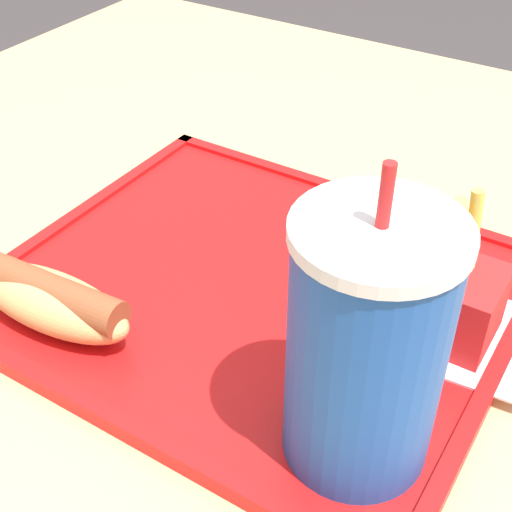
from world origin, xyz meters
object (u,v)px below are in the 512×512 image
Objects in this scene: soda_cup at (366,348)px; sauce_cup_mayo at (335,206)px; fries_carton at (446,296)px; hot_dog_far at (51,299)px; sauce_cup_ketchup at (404,228)px.

sauce_cup_mayo is (0.13, -0.22, -0.07)m from soda_cup.
soda_cup is 1.74× the size of fries_carton.
soda_cup is 1.45× the size of hot_dog_far.
soda_cup is 4.85× the size of sauce_cup_mayo.
hot_dog_far reaches higher than sauce_cup_mayo.
sauce_cup_mayo is at bearing -60.16° from soda_cup.
sauce_cup_ketchup is at bearing -125.96° from hot_dog_far.
hot_dog_far is 0.30m from sauce_cup_ketchup.
sauce_cup_mayo is 1.00× the size of sauce_cup_ketchup.
fries_carton is at bearing 125.78° from sauce_cup_ketchup.
fries_carton reaches higher than sauce_cup_ketchup.
fries_carton is (-0.01, -0.13, -0.05)m from soda_cup.
fries_carton is at bearing -149.26° from hot_dog_far.
soda_cup is at bearing 86.05° from fries_carton.
soda_cup reaches higher than sauce_cup_mayo.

